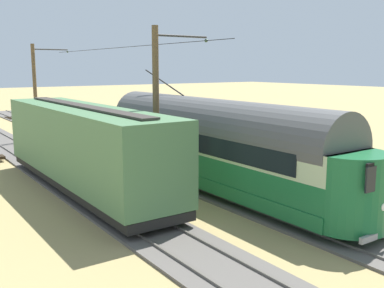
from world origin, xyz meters
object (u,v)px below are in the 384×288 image
object	(u,v)px
coach_adjacent	(83,145)
catenary_pole_foreground	(36,91)
vintage_streetcar	(211,142)
catenary_pole_mid_near	(158,110)

from	to	relation	value
coach_adjacent	catenary_pole_foreground	size ratio (longest dim) A/B	1.90
vintage_streetcar	catenary_pole_mid_near	size ratio (longest dim) A/B	2.37
coach_adjacent	vintage_streetcar	bearing A→B (deg)	148.28
vintage_streetcar	catenary_pole_foreground	xyz separation A→B (m)	(2.62, -18.84, 1.63)
catenary_pole_foreground	vintage_streetcar	bearing A→B (deg)	97.90
catenary_pole_foreground	catenary_pole_mid_near	distance (m)	18.41
vintage_streetcar	catenary_pole_foreground	world-z (taller)	catenary_pole_foreground
catenary_pole_mid_near	vintage_streetcar	bearing A→B (deg)	170.81
vintage_streetcar	catenary_pole_mid_near	bearing A→B (deg)	-9.19
coach_adjacent	catenary_pole_mid_near	xyz separation A→B (m)	(-2.41, 2.68, 1.73)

